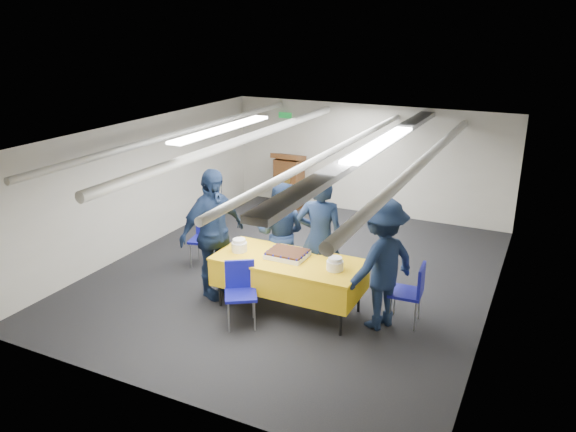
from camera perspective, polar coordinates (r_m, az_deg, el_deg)
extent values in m
plane|color=black|center=(9.20, 0.80, -5.86)|extent=(7.00, 7.00, 0.00)
cube|color=beige|center=(11.91, 8.03, 5.67)|extent=(6.00, 0.02, 2.30)
cube|color=beige|center=(10.35, -14.35, 3.19)|extent=(0.02, 7.00, 2.30)
cube|color=beige|center=(8.05, 20.49, -2.01)|extent=(0.02, 7.00, 2.30)
cube|color=silver|center=(8.49, 0.87, 8.29)|extent=(6.00, 7.00, 0.02)
cylinder|color=silver|center=(9.52, -10.23, 8.51)|extent=(0.10, 6.90, 0.10)
cylinder|color=silver|center=(8.93, -4.42, 7.80)|extent=(0.14, 6.90, 0.14)
cylinder|color=silver|center=(8.29, 4.64, 6.63)|extent=(0.10, 6.90, 0.10)
cylinder|color=silver|center=(7.94, 13.43, 5.30)|extent=(0.14, 6.90, 0.14)
cube|color=gray|center=(8.08, 8.65, 6.87)|extent=(0.28, 6.90, 0.08)
cube|color=white|center=(9.11, -6.64, 8.79)|extent=(0.25, 2.60, 0.04)
cube|color=white|center=(8.04, 9.35, 7.28)|extent=(0.25, 2.60, 0.04)
cube|color=#0C591E|center=(12.44, -0.29, 10.19)|extent=(0.30, 0.04, 0.12)
cylinder|color=black|center=(8.19, -6.91, -7.93)|extent=(0.04, 0.04, 0.36)
cylinder|color=black|center=(7.45, 5.36, -10.78)|extent=(0.04, 0.04, 0.36)
cylinder|color=black|center=(8.73, -4.38, -6.04)|extent=(0.04, 0.04, 0.36)
cylinder|color=black|center=(8.05, 7.20, -8.46)|extent=(0.04, 0.04, 0.36)
cube|color=yellow|center=(7.90, 0.08, -5.90)|extent=(2.07, 0.93, 0.39)
cube|color=yellow|center=(7.81, 0.08, -4.51)|extent=(2.09, 0.95, 0.03)
cube|color=white|center=(7.86, -0.07, -3.98)|extent=(0.54, 0.43, 0.06)
cube|color=black|center=(7.84, -0.07, -3.67)|extent=(0.52, 0.41, 0.03)
sphere|color=#0F108A|center=(7.78, -2.28, -3.88)|extent=(0.04, 0.04, 0.04)
sphere|color=#0F108A|center=(8.10, -0.98, -2.91)|extent=(0.04, 0.04, 0.04)
sphere|color=#0F108A|center=(7.73, -1.50, -4.03)|extent=(0.04, 0.04, 0.04)
sphere|color=#0F108A|center=(8.05, -0.22, -3.05)|extent=(0.04, 0.04, 0.04)
sphere|color=#0F108A|center=(7.68, -0.71, -4.18)|extent=(0.04, 0.04, 0.04)
sphere|color=#0F108A|center=(8.00, 0.54, -3.19)|extent=(0.04, 0.04, 0.04)
sphere|color=#0F108A|center=(7.63, 0.09, -4.34)|extent=(0.04, 0.04, 0.04)
sphere|color=#0F108A|center=(7.96, 1.32, -3.33)|extent=(0.04, 0.04, 0.04)
sphere|color=#0F108A|center=(7.58, 0.90, -4.49)|extent=(0.04, 0.04, 0.04)
sphere|color=#0F108A|center=(7.91, 2.10, -3.47)|extent=(0.04, 0.04, 0.04)
sphere|color=#0F108A|center=(7.87, -2.09, -3.60)|extent=(0.04, 0.04, 0.04)
sphere|color=#0F108A|center=(7.66, 1.36, -4.26)|extent=(0.04, 0.04, 0.04)
sphere|color=#0F108A|center=(7.95, -1.76, -3.36)|extent=(0.04, 0.04, 0.04)
sphere|color=#0F108A|center=(7.74, 1.66, -4.00)|extent=(0.04, 0.04, 0.04)
sphere|color=#0F108A|center=(8.03, -1.43, -3.12)|extent=(0.04, 0.04, 0.04)
sphere|color=#0F108A|center=(7.82, 1.96, -3.75)|extent=(0.04, 0.04, 0.04)
cylinder|color=white|center=(8.07, -4.97, -3.13)|extent=(0.22, 0.22, 0.13)
cylinder|color=white|center=(8.04, -4.99, -2.52)|extent=(0.18, 0.18, 0.05)
cylinder|color=white|center=(7.48, 4.79, -5.02)|extent=(0.23, 0.23, 0.13)
cylinder|color=white|center=(7.44, 4.81, -4.40)|extent=(0.19, 0.19, 0.05)
cube|color=brown|center=(12.24, 0.11, 3.32)|extent=(0.55, 0.45, 1.10)
cube|color=brown|center=(12.07, 0.05, 6.03)|extent=(0.62, 0.53, 0.21)
cylinder|color=gold|center=(12.00, -0.38, 3.74)|extent=(0.28, 0.02, 0.28)
cylinder|color=gray|center=(7.52, -6.04, -10.22)|extent=(0.02, 0.02, 0.43)
cylinder|color=gray|center=(7.52, -3.41, -10.11)|extent=(0.02, 0.02, 0.43)
cylinder|color=gray|center=(7.82, -6.08, -9.01)|extent=(0.02, 0.02, 0.43)
cylinder|color=gray|center=(7.82, -3.56, -8.90)|extent=(0.02, 0.02, 0.43)
cube|color=#11128A|center=(7.56, -4.82, -7.99)|extent=(0.58, 0.58, 0.04)
cube|color=#11128A|center=(7.63, -4.92, -5.87)|extent=(0.36, 0.25, 0.40)
cylinder|color=gray|center=(8.03, 10.79, -8.45)|extent=(0.02, 0.02, 0.43)
cylinder|color=gray|center=(7.73, 10.27, -9.55)|extent=(0.02, 0.02, 0.43)
cylinder|color=gray|center=(7.99, 13.20, -8.79)|extent=(0.02, 0.02, 0.43)
cylinder|color=gray|center=(7.69, 12.78, -9.92)|extent=(0.02, 0.02, 0.43)
cube|color=#11128A|center=(7.75, 11.88, -7.64)|extent=(0.45, 0.45, 0.04)
cube|color=#11128A|center=(7.63, 13.40, -6.36)|extent=(0.07, 0.40, 0.40)
cylinder|color=gray|center=(9.46, -9.85, -4.00)|extent=(0.02, 0.02, 0.43)
cylinder|color=gray|center=(9.34, -7.92, -4.22)|extent=(0.02, 0.02, 0.43)
cylinder|color=gray|center=(9.75, -9.06, -3.24)|extent=(0.02, 0.02, 0.43)
cylinder|color=gray|center=(9.63, -7.19, -3.44)|extent=(0.02, 0.02, 0.43)
cube|color=#11128A|center=(9.45, -8.57, -2.41)|extent=(0.50, 0.50, 0.04)
cube|color=#11128A|center=(9.54, -8.22, -0.77)|extent=(0.40, 0.12, 0.40)
imported|color=#0E1A33|center=(8.07, 3.26, -2.34)|extent=(0.77, 0.61, 1.88)
imported|color=#0E1A33|center=(8.59, -0.78, -1.77)|extent=(0.90, 0.75, 1.64)
imported|color=#0E1A33|center=(8.23, -7.66, -1.80)|extent=(0.80, 1.23, 1.94)
imported|color=#0E1A33|center=(7.45, 9.41, -4.84)|extent=(1.13, 1.33, 1.79)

